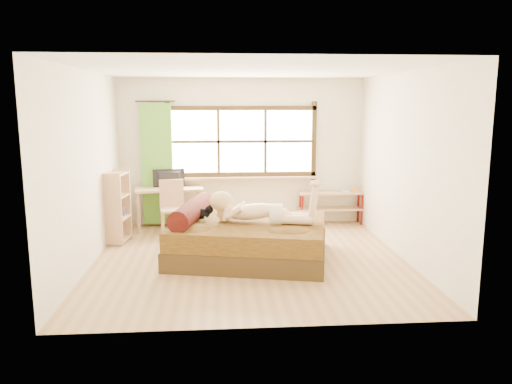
{
  "coord_description": "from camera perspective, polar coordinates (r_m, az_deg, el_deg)",
  "views": [
    {
      "loc": [
        -0.43,
        -6.98,
        2.26
      ],
      "look_at": [
        0.11,
        0.2,
        0.96
      ],
      "focal_mm": 35.0,
      "sensor_mm": 36.0,
      "label": 1
    }
  ],
  "objects": [
    {
      "name": "chair",
      "position": [
        8.77,
        -9.54,
        -1.37
      ],
      "size": [
        0.48,
        0.48,
        0.94
      ],
      "rotation": [
        0.0,
        0.0,
        0.16
      ],
      "color": "tan",
      "rests_on": "floor"
    },
    {
      "name": "woman",
      "position": [
        7.17,
        0.47,
        -0.92
      ],
      "size": [
        1.59,
        0.76,
        0.66
      ],
      "primitive_type": null,
      "rotation": [
        0.0,
        0.0,
        -0.22
      ],
      "color": "beige",
      "rests_on": "bed"
    },
    {
      "name": "wall_back",
      "position": [
        9.28,
        -1.61,
        4.57
      ],
      "size": [
        4.5,
        0.0,
        4.5
      ],
      "primitive_type": "plane",
      "rotation": [
        1.57,
        0.0,
        0.0
      ],
      "color": "silver",
      "rests_on": "floor"
    },
    {
      "name": "pipe_shelf",
      "position": [
        9.46,
        8.64,
        -0.95
      ],
      "size": [
        1.23,
        0.31,
        0.69
      ],
      "rotation": [
        0.0,
        0.0,
        0.01
      ],
      "color": "tan",
      "rests_on": "floor"
    },
    {
      "name": "ceiling",
      "position": [
        7.01,
        -0.77,
        13.81
      ],
      "size": [
        4.5,
        4.5,
        0.0
      ],
      "primitive_type": "plane",
      "rotation": [
        3.14,
        0.0,
        0.0
      ],
      "color": "white",
      "rests_on": "wall_back"
    },
    {
      "name": "cup",
      "position": [
        9.36,
        6.81,
        0.26
      ],
      "size": [
        0.11,
        0.11,
        0.09
      ],
      "primitive_type": "imported",
      "rotation": [
        0.0,
        0.0,
        0.01
      ],
      "color": "gray",
      "rests_on": "pipe_shelf"
    },
    {
      "name": "floor",
      "position": [
        7.35,
        -0.72,
        -7.71
      ],
      "size": [
        4.5,
        4.5,
        0.0
      ],
      "primitive_type": "plane",
      "color": "#9E754C",
      "rests_on": "ground"
    },
    {
      "name": "curtain",
      "position": [
        9.24,
        -11.23,
        3.1
      ],
      "size": [
        0.55,
        0.1,
        2.2
      ],
      "primitive_type": "cube",
      "color": "#4D9629",
      "rests_on": "wall_back"
    },
    {
      "name": "wall_front",
      "position": [
        4.83,
        0.92,
        -0.63
      ],
      "size": [
        4.5,
        0.0,
        4.5
      ],
      "primitive_type": "plane",
      "rotation": [
        -1.57,
        0.0,
        0.0
      ],
      "color": "silver",
      "rests_on": "floor"
    },
    {
      "name": "desk",
      "position": [
        9.12,
        -9.9,
        -0.14
      ],
      "size": [
        1.27,
        0.73,
        0.75
      ],
      "rotation": [
        0.0,
        0.0,
        0.16
      ],
      "color": "tan",
      "rests_on": "floor"
    },
    {
      "name": "bookshelf",
      "position": [
        8.4,
        -15.52,
        -1.65
      ],
      "size": [
        0.35,
        0.54,
        1.16
      ],
      "rotation": [
        0.0,
        0.0,
        -0.13
      ],
      "color": "tan",
      "rests_on": "floor"
    },
    {
      "name": "wall_left",
      "position": [
        7.27,
        -18.76,
        2.47
      ],
      "size": [
        0.0,
        4.5,
        4.5
      ],
      "primitive_type": "plane",
      "rotation": [
        1.57,
        0.0,
        1.57
      ],
      "color": "silver",
      "rests_on": "floor"
    },
    {
      "name": "window",
      "position": [
        9.24,
        -1.61,
        5.53
      ],
      "size": [
        2.8,
        0.16,
        1.46
      ],
      "color": "#FFEDBF",
      "rests_on": "wall_back"
    },
    {
      "name": "book",
      "position": [
        9.48,
        9.77,
        0.08
      ],
      "size": [
        0.15,
        0.2,
        0.02
      ],
      "primitive_type": "imported",
      "rotation": [
        0.0,
        0.0,
        0.01
      ],
      "color": "gray",
      "rests_on": "pipe_shelf"
    },
    {
      "name": "bed",
      "position": [
        7.35,
        -1.16,
        -5.29
      ],
      "size": [
        2.52,
        2.19,
        0.83
      ],
      "rotation": [
        0.0,
        0.0,
        -0.22
      ],
      "color": "#32230F",
      "rests_on": "floor"
    },
    {
      "name": "kitten",
      "position": [
        7.33,
        -6.42,
        -2.3
      ],
      "size": [
        0.35,
        0.2,
        0.26
      ],
      "primitive_type": null,
      "rotation": [
        0.0,
        0.0,
        -0.22
      ],
      "color": "black",
      "rests_on": "bed"
    },
    {
      "name": "monitor",
      "position": [
        9.12,
        -9.92,
        1.54
      ],
      "size": [
        0.57,
        0.16,
        0.33
      ],
      "primitive_type": "imported",
      "rotation": [
        0.0,
        0.0,
        3.3
      ],
      "color": "black",
      "rests_on": "desk"
    },
    {
      "name": "wall_right",
      "position": [
        7.53,
        16.63,
        2.84
      ],
      "size": [
        0.0,
        4.5,
        4.5
      ],
      "primitive_type": "plane",
      "rotation": [
        1.57,
        0.0,
        -1.57
      ],
      "color": "silver",
      "rests_on": "floor"
    }
  ]
}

